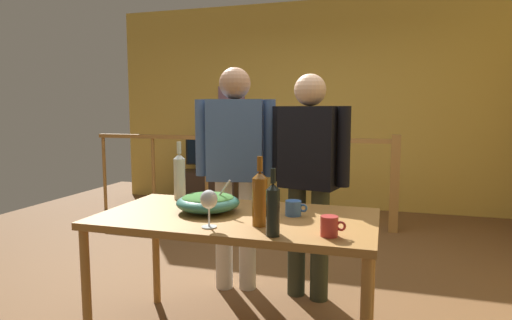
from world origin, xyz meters
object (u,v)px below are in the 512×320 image
object	(u,v)px
flat_screen_tv	(208,152)
mug_red	(330,226)
wine_glass	(209,201)
serving_table	(236,227)
person_standing_left	(235,160)
tv_console	(209,188)
wine_bottle_dark	(273,209)
framed_picture	(232,99)
stair_railing	(280,165)
wine_bottle_amber	(260,197)
person_standing_right	(309,168)
mug_blue	(294,208)
wine_bottle_clear	(180,175)
salad_bowl	(208,202)

from	to	relation	value
flat_screen_tv	mug_red	xyz separation A→B (m)	(2.19, -3.68, 0.06)
wine_glass	mug_red	size ratio (longest dim) A/B	1.61
serving_table	person_standing_left	world-z (taller)	person_standing_left
tv_console	wine_bottle_dark	bearing A→B (deg)	-62.91
flat_screen_tv	person_standing_left	world-z (taller)	person_standing_left
framed_picture	wine_glass	bearing A→B (deg)	-71.53
framed_picture	stair_railing	size ratio (longest dim) A/B	0.10
serving_table	wine_bottle_dark	world-z (taller)	wine_bottle_dark
tv_console	wine_bottle_dark	distance (m)	4.30
wine_bottle_dark	person_standing_left	distance (m)	1.24
tv_console	mug_red	size ratio (longest dim) A/B	7.53
stair_railing	serving_table	xyz separation A→B (m)	(0.41, -2.72, -0.00)
framed_picture	mug_red	world-z (taller)	framed_picture
framed_picture	stair_railing	world-z (taller)	framed_picture
mug_red	person_standing_left	size ratio (longest dim) A/B	0.07
wine_glass	wine_bottle_amber	world-z (taller)	wine_bottle_amber
wine_glass	person_standing_left	size ratio (longest dim) A/B	0.11
framed_picture	person_standing_right	bearing A→B (deg)	-60.71
mug_red	tv_console	bearing A→B (deg)	120.57
wine_bottle_dark	person_standing_left	size ratio (longest dim) A/B	0.19
mug_blue	person_standing_right	world-z (taller)	person_standing_right
wine_bottle_amber	person_standing_left	distance (m)	1.05
wine_bottle_dark	wine_bottle_clear	size ratio (longest dim) A/B	0.84
serving_table	salad_bowl	size ratio (longest dim) A/B	4.21
wine_glass	person_standing_left	xyz separation A→B (m)	(-0.23, 1.05, 0.08)
framed_picture	mug_blue	size ratio (longest dim) A/B	3.23
wine_bottle_clear	stair_railing	bearing A→B (deg)	87.76
wine_glass	tv_console	bearing A→B (deg)	113.07
salad_bowl	person_standing_left	distance (m)	0.76
stair_railing	wine_bottle_amber	xyz separation A→B (m)	(0.60, -2.90, 0.22)
mug_red	person_standing_left	world-z (taller)	person_standing_left
framed_picture	person_standing_left	xyz separation A→B (m)	(1.11, -2.97, -0.52)
stair_railing	framed_picture	bearing A→B (deg)	133.90
salad_bowl	mug_blue	size ratio (longest dim) A/B	2.92
flat_screen_tv	wine_glass	xyz separation A→B (m)	(1.59, -3.70, 0.15)
serving_table	stair_railing	bearing A→B (deg)	98.54
stair_railing	mug_blue	size ratio (longest dim) A/B	30.73
wine_glass	wine_bottle_dark	size ratio (longest dim) A/B	0.60
tv_console	person_standing_right	bearing A→B (deg)	-54.50
framed_picture	flat_screen_tv	xyz separation A→B (m)	(-0.25, -0.32, -0.76)
flat_screen_tv	wine_bottle_clear	world-z (taller)	wine_bottle_clear
wine_glass	wine_bottle_clear	size ratio (longest dim) A/B	0.50
wine_glass	person_standing_right	xyz separation A→B (m)	(0.32, 1.05, 0.04)
tv_console	wine_glass	size ratio (longest dim) A/B	4.68
salad_bowl	wine_glass	world-z (taller)	salad_bowl
stair_railing	wine_bottle_dark	xyz separation A→B (m)	(0.71, -3.05, 0.20)
wine_glass	mug_blue	world-z (taller)	wine_glass
serving_table	salad_bowl	xyz separation A→B (m)	(-0.19, 0.03, 0.13)
wine_bottle_amber	mug_red	world-z (taller)	wine_bottle_amber
serving_table	flat_screen_tv	bearing A→B (deg)	115.56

